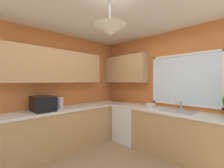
{
  "coord_description": "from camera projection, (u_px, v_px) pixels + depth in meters",
  "views": [
    {
      "loc": [
        1.46,
        -1.38,
        1.48
      ],
      "look_at": [
        -0.58,
        0.61,
        1.43
      ],
      "focal_mm": 23.91,
      "sensor_mm": 36.0,
      "label": 1
    }
  ],
  "objects": [
    {
      "name": "dishwasher",
      "position": [
        129.0,
        123.0,
        3.71
      ],
      "size": [
        0.6,
        0.6,
        0.85
      ],
      "primitive_type": "cube",
      "color": "white",
      "rests_on": "ground_plane"
    },
    {
      "name": "microwave",
      "position": [
        43.0,
        104.0,
        2.9
      ],
      "size": [
        0.48,
        0.36,
        0.29
      ],
      "primitive_type": "cube",
      "color": "black",
      "rests_on": "counter_run_left"
    },
    {
      "name": "kettle",
      "position": [
        60.0,
        103.0,
        3.12
      ],
      "size": [
        0.13,
        0.13,
        0.25
      ],
      "primitive_type": "cylinder",
      "color": "#B7B7BC",
      "rests_on": "counter_run_left"
    },
    {
      "name": "sink_assembly",
      "position": [
        178.0,
        111.0,
        2.88
      ],
      "size": [
        0.59,
        0.4,
        0.19
      ],
      "color": "#9EA0A5",
      "rests_on": "counter_run_back"
    },
    {
      "name": "bowl",
      "position": [
        151.0,
        105.0,
        3.3
      ],
      "size": [
        0.22,
        0.22,
        0.09
      ],
      "primitive_type": "cylinder",
      "color": "beige",
      "rests_on": "counter_run_back"
    },
    {
      "name": "counter_run_back",
      "position": [
        173.0,
        133.0,
        2.94
      ],
      "size": [
        2.92,
        0.65,
        0.9
      ],
      "color": "tan",
      "rests_on": "ground_plane"
    },
    {
      "name": "counter_run_left",
      "position": [
        59.0,
        130.0,
        3.14
      ],
      "size": [
        0.65,
        3.4,
        0.9
      ],
      "color": "tan",
      "rests_on": "ground_plane"
    },
    {
      "name": "room_shell",
      "position": [
        101.0,
        63.0,
        2.95
      ],
      "size": [
        3.83,
        3.79,
        2.64
      ],
      "color": "#D17238",
      "rests_on": "ground_plane"
    }
  ]
}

